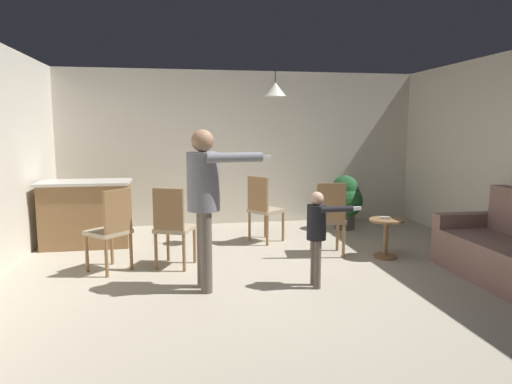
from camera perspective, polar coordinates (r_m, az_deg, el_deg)
ground at (r=5.25m, az=3.07°, el=-10.86°), size 7.68×7.68×0.00m
wall_back at (r=8.13m, az=-1.82°, el=5.55°), size 6.40×0.10×2.70m
kitchen_counter at (r=7.00m, az=-20.58°, el=-2.54°), size 1.26×0.66×0.95m
side_table_by_couch at (r=6.22m, az=16.07°, el=-5.03°), size 0.44×0.44×0.52m
person_adult at (r=4.70m, az=-6.47°, el=0.02°), size 0.86×0.49×1.69m
person_child at (r=4.87m, az=7.75°, el=-4.55°), size 0.55×0.30×1.04m
dining_chair_by_counter at (r=6.74m, az=0.89°, el=-1.83°), size 0.59×0.59×1.00m
dining_chair_near_wall at (r=5.61m, az=-17.70°, el=-4.22°), size 0.59×0.59×1.00m
dining_chair_centre_back at (r=6.09m, az=9.19°, el=-3.00°), size 0.47×0.47×1.00m
dining_chair_spare at (r=5.59m, az=-10.46°, el=-4.03°), size 0.55×0.55×1.00m
potted_plant_corner at (r=7.81m, az=11.14°, el=-0.93°), size 0.60×0.60×0.92m
spare_remote_on_table at (r=6.15m, az=15.95°, el=-3.17°), size 0.13×0.07×0.04m
ceiling_light_pendant at (r=6.58m, az=2.44°, el=12.82°), size 0.32×0.32×0.55m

